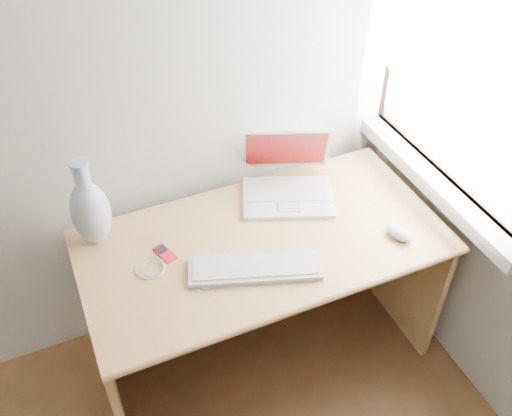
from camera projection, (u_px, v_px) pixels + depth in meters
name	position (u px, v px, depth m)	size (l,w,h in m)	color
window	(469.00, 66.00, 1.90)	(0.11, 0.99, 1.10)	white
desk	(254.00, 262.00, 2.29)	(1.34, 0.67, 0.71)	tan
laptop	(283.00, 182.00, 2.26)	(0.42, 0.41, 0.24)	white
external_keyboard	(255.00, 268.00, 1.98)	(0.48, 0.28, 0.02)	silver
mouse	(399.00, 232.00, 2.10)	(0.07, 0.11, 0.04)	white
ipod	(165.00, 253.00, 2.04)	(0.07, 0.11, 0.01)	#B10C22
cable_coil	(150.00, 268.00, 1.99)	(0.11, 0.11, 0.01)	silver
remote	(206.00, 282.00, 1.94)	(0.03, 0.07, 0.01)	silver
vase	(90.00, 210.00, 2.00)	(0.14, 0.14, 0.36)	silver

